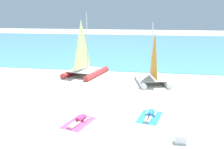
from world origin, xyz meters
TOP-DOWN VIEW (x-y plane):
  - ground_plane at (0.00, 10.00)m, footprint 120.00×120.00m
  - ocean_water at (0.00, 30.81)m, footprint 120.00×40.00m
  - sailboat_white at (2.82, 7.32)m, footprint 3.06×4.04m
  - sailboat_red at (-3.13, 9.01)m, footprint 3.56×4.70m
  - towel_left at (-0.80, -0.73)m, footprint 1.57×2.12m
  - sunbather_left at (-0.78, -0.66)m, footprint 0.79×1.55m
  - towel_right at (2.75, 0.56)m, footprint 1.45×2.08m
  - sunbather_right at (2.77, 0.62)m, footprint 0.70×1.56m
  - cooler_box at (4.11, -1.99)m, footprint 0.50×0.36m

SIDE VIEW (x-z plane):
  - ground_plane at x=0.00m, z-range 0.00..0.00m
  - towel_left at x=-0.80m, z-range 0.00..0.01m
  - towel_right at x=2.75m, z-range 0.00..0.01m
  - ocean_water at x=0.00m, z-range 0.00..0.05m
  - sunbather_left at x=-0.78m, z-range -0.02..0.28m
  - sunbather_right at x=2.77m, z-range -0.02..0.28m
  - cooler_box at x=4.11m, z-range 0.00..0.36m
  - sailboat_white at x=2.82m, z-range -1.65..3.06m
  - sailboat_red at x=-3.13m, z-range -1.93..3.56m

